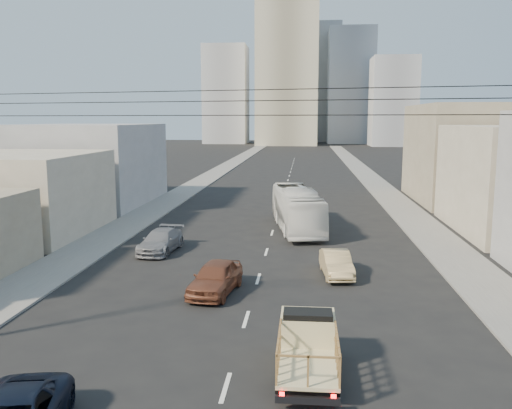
% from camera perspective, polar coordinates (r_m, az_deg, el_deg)
% --- Properties ---
extents(sidewalk_left, '(3.50, 180.00, 0.12)m').
position_cam_1_polar(sidewalk_left, '(85.64, -4.33, 3.28)').
color(sidewalk_left, slate).
rests_on(sidewalk_left, ground).
extents(sidewalk_right, '(3.50, 180.00, 0.12)m').
position_cam_1_polar(sidewalk_right, '(84.97, 11.52, 3.08)').
color(sidewalk_right, slate).
rests_on(sidewalk_right, ground).
extents(lane_dashes, '(0.15, 104.00, 0.01)m').
position_cam_1_polar(lane_dashes, '(67.62, 3.13, 1.74)').
color(lane_dashes, silver).
rests_on(lane_dashes, ground).
extents(flatbed_pickup, '(1.95, 4.41, 1.90)m').
position_cam_1_polar(flatbed_pickup, '(18.71, 5.46, -14.35)').
color(flatbed_pickup, beige).
rests_on(flatbed_pickup, ground).
extents(city_bus, '(4.50, 11.92, 3.24)m').
position_cam_1_polar(city_bus, '(42.14, 4.33, -0.45)').
color(city_bus, white).
rests_on(city_bus, ground).
extents(sedan_brown, '(2.52, 4.85, 1.58)m').
position_cam_1_polar(sedan_brown, '(26.93, -4.29, -7.68)').
color(sedan_brown, brown).
rests_on(sedan_brown, ground).
extents(sedan_tan, '(1.83, 4.24, 1.36)m').
position_cam_1_polar(sedan_tan, '(30.11, 8.46, -6.17)').
color(sedan_tan, tan).
rests_on(sedan_tan, ground).
extents(sedan_grey, '(2.37, 5.03, 1.42)m').
position_cam_1_polar(sedan_grey, '(35.59, -10.01, -3.81)').
color(sedan_grey, gray).
rests_on(sedan_grey, ground).
extents(overhead_wires, '(23.01, 5.02, 0.72)m').
position_cam_1_polar(overhead_wires, '(15.74, -3.78, 10.69)').
color(overhead_wires, black).
rests_on(overhead_wires, ground).
extents(bldg_right_far, '(12.00, 16.00, 10.00)m').
position_cam_1_polar(bldg_right_far, '(60.73, 22.12, 5.01)').
color(bldg_right_far, gray).
rests_on(bldg_right_far, ground).
extents(bldg_left_mid, '(11.00, 12.00, 6.00)m').
position_cam_1_polar(bldg_left_mid, '(44.01, -23.98, 1.02)').
color(bldg_left_mid, '#A99E88').
rests_on(bldg_left_mid, ground).
extents(bldg_left_far, '(12.00, 16.00, 8.00)m').
position_cam_1_polar(bldg_left_far, '(57.58, -17.23, 4.09)').
color(bldg_left_far, gray).
rests_on(bldg_left_far, ground).
extents(high_rise_tower, '(20.00, 20.00, 60.00)m').
position_cam_1_polar(high_rise_tower, '(185.40, 3.34, 15.60)').
color(high_rise_tower, gray).
rests_on(high_rise_tower, ground).
extents(midrise_ne, '(16.00, 16.00, 40.00)m').
position_cam_1_polar(midrise_ne, '(199.98, 9.92, 12.12)').
color(midrise_ne, '#989AA1').
rests_on(midrise_ne, ground).
extents(midrise_nw, '(15.00, 15.00, 34.00)m').
position_cam_1_polar(midrise_nw, '(196.30, -3.15, 11.43)').
color(midrise_nw, '#989AA1').
rests_on(midrise_nw, ground).
extents(midrise_back, '(18.00, 18.00, 44.00)m').
position_cam_1_polar(midrise_back, '(214.49, 6.34, 12.51)').
color(midrise_back, gray).
rests_on(midrise_back, ground).
extents(midrise_east, '(14.00, 14.00, 28.00)m').
position_cam_1_polar(midrise_east, '(181.23, 14.23, 10.43)').
color(midrise_east, '#989AA1').
rests_on(midrise_east, ground).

